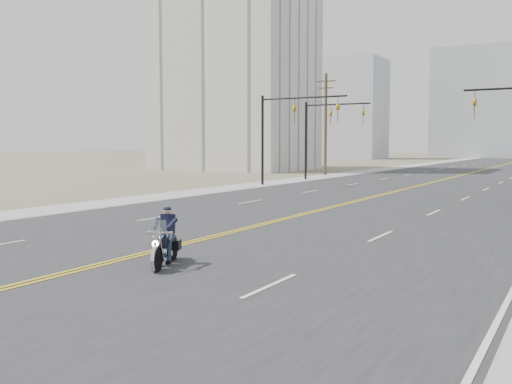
{
  "coord_description": "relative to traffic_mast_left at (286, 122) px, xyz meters",
  "views": [
    {
      "loc": [
        11.06,
        -7.11,
        3.21
      ],
      "look_at": [
        1.43,
        9.52,
        1.6
      ],
      "focal_mm": 40.0,
      "sensor_mm": 36.0,
      "label": 1
    }
  ],
  "objects": [
    {
      "name": "road",
      "position": [
        8.98,
        38.0,
        -4.93
      ],
      "size": [
        20.0,
        200.0,
        0.01
      ],
      "primitive_type": "cube",
      "color": "#303033",
      "rests_on": "ground"
    },
    {
      "name": "sidewalk_left",
      "position": [
        -2.52,
        38.0,
        -4.93
      ],
      "size": [
        3.0,
        200.0,
        0.01
      ],
      "primitive_type": "cube",
      "color": "#A5A5A0",
      "rests_on": "ground"
    },
    {
      "name": "traffic_mast_left",
      "position": [
        0.0,
        0.0,
        0.0
      ],
      "size": [
        7.1,
        0.26,
        7.0
      ],
      "color": "black",
      "rests_on": "ground"
    },
    {
      "name": "traffic_mast_far",
      "position": [
        -0.33,
        8.0,
        -0.06
      ],
      "size": [
        6.1,
        0.26,
        7.0
      ],
      "color": "black",
      "rests_on": "ground"
    },
    {
      "name": "utility_pole_left",
      "position": [
        -3.52,
        16.0,
        0.54
      ],
      "size": [
        2.2,
        0.3,
        10.5
      ],
      "color": "brown",
      "rests_on": "ground"
    },
    {
      "name": "apartment_block",
      "position": [
        -19.02,
        23.0,
        10.06
      ],
      "size": [
        18.0,
        14.0,
        30.0
      ],
      "primitive_type": "cube",
      "color": "silver",
      "rests_on": "ground"
    },
    {
      "name": "haze_bldg_a",
      "position": [
        -26.02,
        83.0,
        6.06
      ],
      "size": [
        14.0,
        12.0,
        22.0
      ],
      "primitive_type": "cube",
      "color": "#B7BCC6",
      "rests_on": "ground"
    },
    {
      "name": "haze_bldg_d",
      "position": [
        -3.02,
        108.0,
        8.06
      ],
      "size": [
        20.0,
        15.0,
        26.0
      ],
      "primitive_type": "cube",
      "color": "#ADB2B7",
      "rests_on": "ground"
    },
    {
      "name": "haze_bldg_f",
      "position": [
        -41.02,
        98.0,
        3.06
      ],
      "size": [
        12.0,
        12.0,
        16.0
      ],
      "primitive_type": "cube",
      "color": "#ADB2B7",
      "rests_on": "ground"
    },
    {
      "name": "motorcyclist",
      "position": [
        10.53,
        -27.48,
        -4.16
      ],
      "size": [
        1.55,
        2.17,
        1.56
      ],
      "primitive_type": null,
      "rotation": [
        0.0,
        0.0,
        3.53
      ],
      "color": "black",
      "rests_on": "ground"
    }
  ]
}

